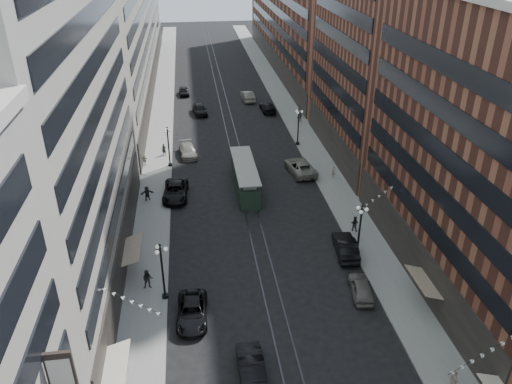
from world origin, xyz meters
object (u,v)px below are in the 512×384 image
lamppost_se_far (360,228)px  pedestrian_9 (301,117)px  car_8 (188,151)px  pedestrian_5 (147,193)px  pedestrian_2 (148,279)px  pedestrian_4 (454,380)px  car_12 (268,107)px  pedestrian_8 (333,171)px  pedestrian_7 (354,223)px  car_9 (184,91)px  car_4 (361,288)px  car_11 (300,167)px  pedestrian_extra_1 (164,150)px  streetcar (245,177)px  pedestrian_6 (145,160)px  car_5 (252,372)px  car_14 (248,96)px  lamppost_sw_far (162,270)px  lamppost_sw_mid (168,145)px  car_13 (200,109)px  car_7 (176,191)px  car_2 (192,312)px

lamppost_se_far → pedestrian_9: lamppost_se_far is taller
car_8 → pedestrian_5: bearing=-118.2°
pedestrian_2 → pedestrian_4: bearing=-35.0°
car_12 → pedestrian_8: (4.21, -26.73, 0.16)m
pedestrian_7 → car_9: bearing=-40.3°
lamppost_se_far → car_4: 6.37m
car_11 → pedestrian_extra_1: bearing=-31.8°
car_12 → pedestrian_8: size_ratio=3.40×
car_9 → car_11: bearing=-71.7°
lamppost_se_far → streetcar: bearing=120.6°
pedestrian_4 → pedestrian_6: 46.26m
car_5 → car_14: 64.20m
lamppost_sw_far → pedestrian_6: lamppost_sw_far is taller
car_4 → pedestrian_7: 10.23m
car_8 → pedestrian_8: 20.58m
lamppost_sw_mid → car_14: bearing=63.1°
car_4 → pedestrian_6: (-20.16, 29.28, 0.17)m
car_8 → pedestrian_9: size_ratio=2.87×
pedestrian_2 → pedestrian_5: (-0.97, 16.36, -0.07)m
pedestrian_2 → lamppost_sw_mid: bearing=84.9°
car_12 → pedestrian_extra_1: (-17.27, -16.85, 0.18)m
lamppost_se_far → pedestrian_8: 17.07m
pedestrian_7 → car_8: bearing=-21.6°
pedestrian_2 → car_12: bearing=67.0°
lamppost_se_far → car_13: lamppost_se_far is taller
car_5 → pedestrian_6: size_ratio=3.34×
car_5 → pedestrian_8: bearing=64.0°
pedestrian_5 → pedestrian_7: pedestrian_5 is taller
car_5 → car_11: bearing=71.3°
car_8 → car_13: car_13 is taller
car_5 → pedestrian_5: 28.96m
pedestrian_2 → car_8: size_ratio=0.35×
car_12 → pedestrian_7: 39.45m
pedestrian_7 → lamppost_se_far: bearing=107.4°
pedestrian_4 → car_13: bearing=17.9°
car_5 → car_11: 34.24m
lamppost_sw_far → pedestrian_2: (-1.49, 1.50, -2.02)m
lamppost_se_far → car_5: 18.44m
car_5 → pedestrian_5: pedestrian_5 is taller
pedestrian_4 → pedestrian_5: pedestrian_4 is taller
car_4 → car_13: (-12.16, 49.44, 0.13)m
car_12 → car_4: bearing=87.8°
car_13 → pedestrian_extra_1: pedestrian_extra_1 is taller
lamppost_se_far → car_8: bearing=121.2°
car_7 → car_11: 16.63m
car_2 → streetcar: bearing=75.6°
car_7 → pedestrian_4: bearing=-54.8°
lamppost_sw_mid → pedestrian_extra_1: size_ratio=3.36×
pedestrian_2 → car_11: size_ratio=0.29×
pedestrian_4 → pedestrian_9: (0.98, 53.73, -0.00)m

